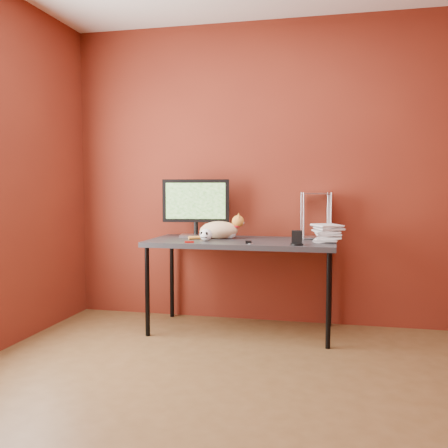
% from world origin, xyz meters
% --- Properties ---
extents(room, '(3.52, 3.52, 2.61)m').
position_xyz_m(room, '(0.00, 0.00, 1.45)').
color(room, '#4F361B').
rests_on(room, ground).
extents(desk, '(1.50, 0.70, 0.75)m').
position_xyz_m(desk, '(-0.15, 1.37, 0.70)').
color(desk, black).
rests_on(desk, ground).
extents(monitor, '(0.57, 0.22, 0.49)m').
position_xyz_m(monitor, '(-0.58, 1.53, 1.03)').
color(monitor, '#B3B3B8').
rests_on(monitor, desk).
extents(cat, '(0.44, 0.24, 0.22)m').
position_xyz_m(cat, '(-0.35, 1.43, 0.82)').
color(cat, orange).
rests_on(cat, desk).
extents(skull_mug, '(0.10, 0.10, 0.10)m').
position_xyz_m(skull_mug, '(-0.41, 1.23, 0.80)').
color(skull_mug, white).
rests_on(skull_mug, desk).
extents(speaker, '(0.09, 0.09, 0.11)m').
position_xyz_m(speaker, '(0.31, 1.11, 0.80)').
color(speaker, black).
rests_on(speaker, desk).
extents(book_stack, '(0.27, 0.30, 1.50)m').
position_xyz_m(book_stack, '(0.44, 1.42, 1.50)').
color(book_stack, beige).
rests_on(book_stack, desk).
extents(wire_rack, '(0.25, 0.22, 0.38)m').
position_xyz_m(wire_rack, '(0.43, 1.63, 0.94)').
color(wire_rack, '#B3B3B8').
rests_on(wire_rack, desk).
extents(pocket_knife, '(0.07, 0.04, 0.01)m').
position_xyz_m(pocket_knife, '(-0.51, 1.08, 0.76)').
color(pocket_knife, '#950E0B').
rests_on(pocket_knife, desk).
extents(black_gadget, '(0.05, 0.04, 0.02)m').
position_xyz_m(black_gadget, '(-0.05, 1.14, 0.76)').
color(black_gadget, black).
rests_on(black_gadget, desk).
extents(washer, '(0.04, 0.04, 0.00)m').
position_xyz_m(washer, '(-0.03, 1.11, 0.75)').
color(washer, '#B3B3B8').
rests_on(washer, desk).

